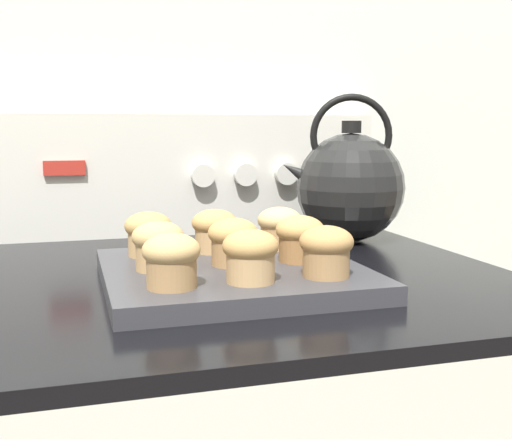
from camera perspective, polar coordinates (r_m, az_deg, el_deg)
name	(u,v)px	position (r m, az deg, el deg)	size (l,w,h in m)	color
wall_back	(160,69)	(1.19, -8.53, 13.12)	(8.00, 0.05, 2.40)	silver
control_panel	(168,175)	(1.14, -7.86, 3.97)	(0.76, 0.07, 0.21)	silver
muffin_pan	(232,274)	(0.78, -2.16, -4.88)	(0.30, 0.30, 0.02)	#38383D
muffin_r0_c0	(171,259)	(0.67, -7.53, -3.51)	(0.06, 0.06, 0.06)	#A37A4C
muffin_r0_c1	(251,255)	(0.69, -0.49, -3.13)	(0.06, 0.06, 0.06)	tan
muffin_r0_c2	(326,250)	(0.72, 6.27, -2.71)	(0.06, 0.06, 0.06)	#A37A4C
muffin_r1_c0	(158,244)	(0.76, -8.70, -2.20)	(0.06, 0.06, 0.06)	tan
muffin_r1_c1	(233,240)	(0.78, -2.05, -1.87)	(0.06, 0.06, 0.06)	#A37A4C
muffin_r1_c2	(300,237)	(0.80, 3.93, -1.58)	(0.06, 0.06, 0.06)	olive
muffin_r2_c0	(148,233)	(0.84, -9.55, -1.17)	(0.06, 0.06, 0.06)	tan
muffin_r2_c1	(215,230)	(0.86, -3.70, -0.90)	(0.06, 0.06, 0.06)	tan
muffin_r2_c2	(280,227)	(0.88, 2.11, -0.66)	(0.06, 0.06, 0.06)	tan
tea_kettle	(349,185)	(1.07, 8.30, 3.03)	(0.21, 0.18, 0.24)	black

